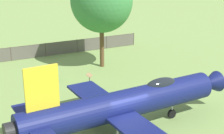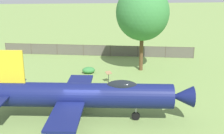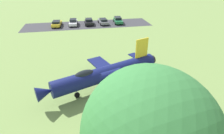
# 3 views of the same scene
# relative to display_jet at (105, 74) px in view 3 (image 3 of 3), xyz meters

# --- Properties ---
(ground_plane) EXTENTS (200.00, 200.00, 0.00)m
(ground_plane) POSITION_rel_display_jet_xyz_m (0.38, -0.05, -1.89)
(ground_plane) COLOR #75934C
(parking_strip) EXTENTS (31.41, 21.77, 0.00)m
(parking_strip) POSITION_rel_display_jet_xyz_m (13.53, 24.84, -1.89)
(parking_strip) COLOR #38383D
(parking_strip) RESTS_ON ground_plane
(display_jet) EXTENTS (14.78, 9.80, 5.07)m
(display_jet) POSITION_rel_display_jet_xyz_m (0.00, 0.00, 0.00)
(display_jet) COLOR #111951
(display_jet) RESTS_ON ground_plane
(shade_tree) EXTENTS (5.58, 5.86, 9.23)m
(shade_tree) POSITION_rel_display_jet_xyz_m (-6.00, -11.12, 4.39)
(shade_tree) COLOR brown
(shade_tree) RESTS_ON ground_plane
(info_plaque) EXTENTS (0.72, 0.65, 1.14)m
(info_plaque) POSITION_rel_display_jet_xyz_m (-2.11, -7.44, -1.03)
(info_plaque) COLOR #333333
(info_plaque) RESTS_ON ground_plane
(parked_car_green) EXTENTS (4.10, 5.05, 1.50)m
(parked_car_green) POSITION_rel_display_jet_xyz_m (20.42, 21.29, -1.12)
(parked_car_green) COLOR #1E6B3D
(parked_car_green) RESTS_ON ground_plane
(parked_car_gray) EXTENTS (3.60, 5.05, 1.40)m
(parked_car_gray) POSITION_rel_display_jet_xyz_m (16.87, 22.95, -1.16)
(parked_car_gray) COLOR slate
(parked_car_gray) RESTS_ON ground_plane
(parked_car_black) EXTENTS (3.77, 4.70, 1.41)m
(parked_car_black) POSITION_rel_display_jet_xyz_m (13.82, 24.79, -1.15)
(parked_car_black) COLOR black
(parked_car_black) RESTS_ON ground_plane
(parked_car_white) EXTENTS (3.87, 4.67, 1.50)m
(parked_car_white) POSITION_rel_display_jet_xyz_m (10.39, 26.62, -1.12)
(parked_car_white) COLOR silver
(parked_car_white) RESTS_ON ground_plane
(parked_car_yellow) EXTENTS (4.08, 4.88, 1.40)m
(parked_car_yellow) POSITION_rel_display_jet_xyz_m (6.80, 28.31, -1.15)
(parked_car_yellow) COLOR gold
(parked_car_yellow) RESTS_ON ground_plane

